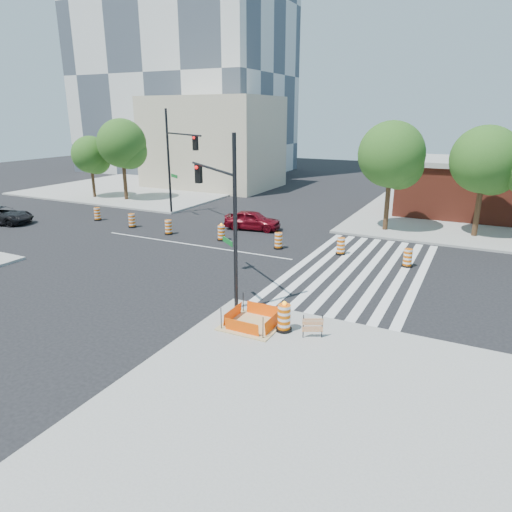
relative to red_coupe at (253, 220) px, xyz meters
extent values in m
plane|color=black|center=(-1.60, -5.43, -0.70)|extent=(120.00, 120.00, 0.00)
cube|color=gray|center=(16.40, 12.57, -0.63)|extent=(22.00, 22.00, 0.15)
cube|color=gray|center=(-19.60, 12.57, -0.63)|extent=(22.00, 22.00, 0.15)
cube|color=silver|center=(6.20, -5.43, -0.70)|extent=(0.45, 13.50, 0.01)
cube|color=silver|center=(7.10, -5.43, -0.70)|extent=(0.45, 13.50, 0.01)
cube|color=silver|center=(8.00, -5.43, -0.70)|extent=(0.45, 13.50, 0.01)
cube|color=silver|center=(8.90, -5.43, -0.70)|extent=(0.45, 13.50, 0.01)
cube|color=silver|center=(9.80, -5.43, -0.70)|extent=(0.45, 13.50, 0.01)
cube|color=silver|center=(10.70, -5.43, -0.70)|extent=(0.45, 13.50, 0.01)
cube|color=silver|center=(11.60, -5.43, -0.70)|extent=(0.45, 13.50, 0.01)
cube|color=silver|center=(12.50, -5.43, -0.70)|extent=(0.45, 13.50, 0.01)
cube|color=silver|center=(-1.60, -5.43, -0.70)|extent=(14.00, 0.12, 0.01)
cube|color=tan|center=(7.40, -14.43, -0.53)|extent=(2.20, 2.20, 0.05)
cube|color=#FF5005|center=(7.40, -15.33, -0.28)|extent=(1.44, 0.02, 0.55)
cube|color=#FF5005|center=(7.40, -13.53, -0.28)|extent=(1.44, 0.02, 0.55)
cube|color=#FF5005|center=(6.50, -14.43, -0.28)|extent=(0.02, 1.44, 0.55)
cube|color=#FF5005|center=(8.30, -14.43, -0.28)|extent=(0.02, 1.44, 0.55)
cylinder|color=black|center=(6.50, -15.33, -0.10)|extent=(0.04, 0.04, 0.90)
cylinder|color=black|center=(8.30, -15.33, -0.10)|extent=(0.04, 0.04, 0.90)
cylinder|color=black|center=(6.50, -13.53, -0.10)|extent=(0.04, 0.04, 0.90)
cylinder|color=black|center=(8.30, -13.53, -0.10)|extent=(0.04, 0.04, 0.90)
cube|color=silver|center=(-25.60, 28.57, 21.80)|extent=(28.00, 18.00, 45.00)
cube|color=maroon|center=(16.40, 12.57, 1.40)|extent=(16.00, 8.00, 4.20)
cube|color=gray|center=(16.40, 12.57, 3.70)|extent=(16.50, 8.50, 0.40)
cube|color=#B9AC8D|center=(-13.60, 16.57, 4.30)|extent=(14.00, 10.00, 10.00)
imported|color=#600812|center=(0.00, 0.00, 0.00)|extent=(4.33, 2.27, 1.41)
imported|color=black|center=(-18.19, -7.09, -0.05)|extent=(5.12, 3.40, 1.31)
cylinder|color=black|center=(6.01, -13.25, 3.11)|extent=(0.16, 0.16, 7.33)
cylinder|color=black|center=(3.86, -11.54, 5.13)|extent=(4.37, 3.51, 0.11)
cube|color=black|center=(2.36, -10.34, 4.67)|extent=(0.29, 0.26, 0.92)
sphere|color=#FF0C0C|center=(2.36, -10.52, 4.99)|extent=(0.16, 0.16, 0.16)
cube|color=#0C591E|center=(5.30, -12.68, 2.20)|extent=(0.88, 0.71, 0.23)
cylinder|color=black|center=(-8.76, 1.85, 3.66)|extent=(0.19, 0.19, 8.43)
cylinder|color=black|center=(-6.05, 0.22, 5.98)|extent=(5.48, 3.37, 0.13)
cube|color=black|center=(-4.16, -0.92, 5.45)|extent=(0.34, 0.30, 1.05)
sphere|color=#FF0C0C|center=(-4.16, -1.10, 5.82)|extent=(0.19, 0.19, 0.19)
cube|color=#0C591E|center=(-7.86, 1.31, 2.61)|extent=(1.11, 0.69, 0.26)
cylinder|color=black|center=(8.72, -14.33, -0.50)|extent=(0.63, 0.63, 0.10)
cylinder|color=#DE5A04|center=(8.72, -14.33, 0.02)|extent=(0.50, 0.50, 0.99)
sphere|color=#FF990C|center=(8.72, -14.33, 0.59)|extent=(0.17, 0.17, 0.17)
cube|color=#DE5A04|center=(9.90, -14.38, 0.09)|extent=(0.71, 0.39, 0.26)
cube|color=#DE5A04|center=(9.90, -14.38, -0.20)|extent=(0.71, 0.39, 0.20)
cylinder|color=black|center=(9.58, -14.53, -0.09)|extent=(0.04, 0.04, 0.92)
cylinder|color=black|center=(10.21, -14.22, -0.09)|extent=(0.04, 0.04, 0.92)
cylinder|color=#382314|center=(-20.17, 4.37, 1.22)|extent=(0.30, 0.30, 3.85)
sphere|color=#1F4D16|center=(-20.17, 4.37, 3.63)|extent=(3.61, 3.61, 3.61)
sphere|color=#1F4D16|center=(-19.71, 4.65, 3.03)|extent=(2.65, 2.65, 2.65)
sphere|color=#1F4D16|center=(-20.54, 4.19, 3.27)|extent=(2.41, 2.41, 2.41)
cylinder|color=#382314|center=(-16.40, 4.80, 1.74)|extent=(0.36, 0.36, 4.88)
sphere|color=#1F4D16|center=(-16.40, 4.80, 4.79)|extent=(4.58, 4.58, 4.58)
sphere|color=#1F4D16|center=(-15.84, 5.14, 4.03)|extent=(3.36, 3.36, 3.36)
sphere|color=#1F4D16|center=(-16.85, 4.58, 4.33)|extent=(3.05, 3.05, 3.05)
cylinder|color=#382314|center=(8.83, 3.86, 1.73)|extent=(0.35, 0.35, 4.87)
sphere|color=#1F4D16|center=(8.83, 3.86, 4.78)|extent=(4.57, 4.57, 4.57)
sphere|color=#1F4D16|center=(9.37, 4.18, 4.02)|extent=(3.35, 3.35, 3.35)
sphere|color=#1F4D16|center=(8.39, 3.64, 4.32)|extent=(3.05, 3.05, 3.05)
cylinder|color=#382314|center=(14.68, 4.80, 1.65)|extent=(0.36, 0.36, 4.72)
sphere|color=#1F4D16|center=(14.68, 4.80, 4.60)|extent=(4.42, 4.42, 4.42)
sphere|color=#1F4D16|center=(15.23, 5.13, 3.87)|extent=(3.24, 3.24, 3.24)
sphere|color=#1F4D16|center=(14.23, 4.57, 4.16)|extent=(2.95, 2.95, 2.95)
cylinder|color=black|center=(-12.46, -2.90, -0.65)|extent=(0.60, 0.60, 0.10)
cylinder|color=#DE5A04|center=(-12.46, -2.90, -0.15)|extent=(0.48, 0.48, 0.95)
cylinder|color=black|center=(-8.39, -3.49, -0.65)|extent=(0.60, 0.60, 0.10)
cylinder|color=#DE5A04|center=(-8.39, -3.49, -0.15)|extent=(0.48, 0.48, 0.95)
cylinder|color=black|center=(-4.67, -3.92, -0.65)|extent=(0.60, 0.60, 0.10)
cylinder|color=#DE5A04|center=(-4.67, -3.92, -0.15)|extent=(0.48, 0.48, 0.95)
cylinder|color=black|center=(-0.50, -3.62, -0.65)|extent=(0.60, 0.60, 0.10)
cylinder|color=#DE5A04|center=(-0.50, -3.62, -0.15)|extent=(0.48, 0.48, 0.95)
sphere|color=#FF990C|center=(-0.50, -3.62, 0.40)|extent=(0.16, 0.16, 0.16)
cylinder|color=black|center=(3.73, -3.71, -0.65)|extent=(0.60, 0.60, 0.10)
cylinder|color=#DE5A04|center=(3.73, -3.71, -0.15)|extent=(0.48, 0.48, 0.95)
cylinder|color=black|center=(7.61, -3.13, -0.65)|extent=(0.60, 0.60, 0.10)
cylinder|color=#DE5A04|center=(7.61, -3.13, -0.15)|extent=(0.48, 0.48, 0.95)
cylinder|color=black|center=(11.61, -3.75, -0.65)|extent=(0.60, 0.60, 0.10)
cylinder|color=#DE5A04|center=(11.61, -3.75, -0.15)|extent=(0.48, 0.48, 0.95)
camera|label=1|loc=(14.95, -29.08, 7.47)|focal=32.00mm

